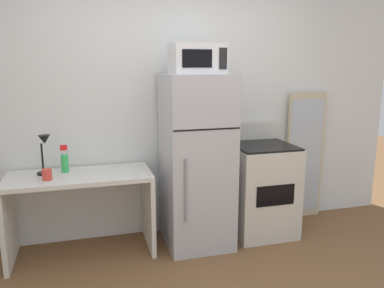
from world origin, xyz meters
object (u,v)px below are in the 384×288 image
refrigerator (196,161)px  desk (81,198)px  oven_range (261,188)px  leaning_mirror (305,156)px  desk_lamp (44,148)px  microwave (197,59)px  coffee_mug (47,175)px  spray_bottle (65,161)px

refrigerator → desk: bearing=177.3°
oven_range → leaning_mirror: (0.64, 0.26, 0.23)m
desk_lamp → microwave: (1.34, -0.14, 0.76)m
desk_lamp → refrigerator: (1.34, -0.12, -0.18)m
coffee_mug → leaning_mirror: (2.65, 0.34, -0.10)m
leaning_mirror → coffee_mug: bearing=-172.7°
coffee_mug → oven_range: bearing=2.4°
coffee_mug → spray_bottle: bearing=57.1°
coffee_mug → spray_bottle: size_ratio=0.38×
desk → spray_bottle: spray_bottle is taller
coffee_mug → leaning_mirror: size_ratio=0.07×
desk → refrigerator: bearing=-2.7°
coffee_mug → leaning_mirror: bearing=7.3°
refrigerator → oven_range: (0.69, 0.03, -0.34)m
refrigerator → leaning_mirror: refrigerator is taller
coffee_mug → spray_bottle: 0.26m
desk_lamp → spray_bottle: bearing=14.1°
refrigerator → leaning_mirror: 1.37m
refrigerator → oven_range: bearing=2.6°
desk_lamp → microwave: bearing=-6.0°
refrigerator → microwave: microwave is taller
desk → spray_bottle: size_ratio=5.03×
coffee_mug → microwave: (1.31, 0.03, 0.95)m
microwave → oven_range: 1.46m
coffee_mug → refrigerator: (1.31, 0.05, 0.01)m
desk_lamp → leaning_mirror: bearing=3.6°
oven_range → coffee_mug: bearing=-177.6°
desk_lamp → coffee_mug: bearing=-82.1°
desk_lamp → oven_range: (2.03, -0.09, -0.52)m
desk → refrigerator: 1.10m
microwave → coffee_mug: bearing=-178.7°
desk_lamp → leaning_mirror: leaning_mirror is taller
desk_lamp → oven_range: desk_lamp is taller
desk_lamp → coffee_mug: size_ratio=3.72×
coffee_mug → oven_range: size_ratio=0.09×
oven_range → leaning_mirror: leaning_mirror is taller
microwave → refrigerator: bearing=90.3°
oven_range → refrigerator: bearing=-177.4°
coffee_mug → microwave: 1.62m
oven_range → desk: bearing=179.4°
microwave → spray_bottle: bearing=171.3°
spray_bottle → refrigerator: (1.18, -0.16, -0.04)m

